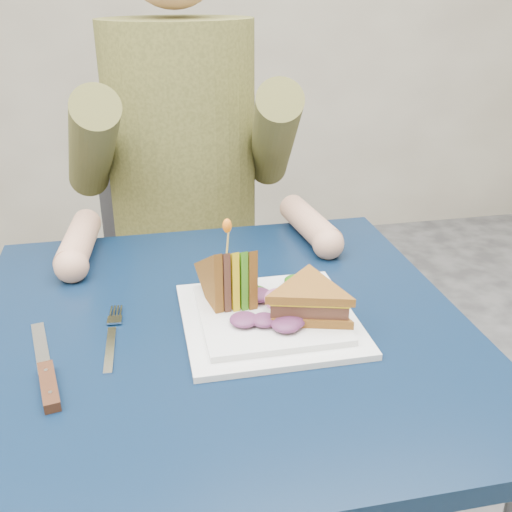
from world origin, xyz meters
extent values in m
cube|color=black|center=(0.00, 0.00, 0.71)|extent=(0.75, 0.75, 0.03)
cylinder|color=#595B5E|center=(-0.32, 0.32, 0.35)|extent=(0.04, 0.04, 0.70)
cylinder|color=#595B5E|center=(0.32, 0.32, 0.35)|extent=(0.04, 0.04, 0.70)
cube|color=#47474C|center=(0.00, 0.61, 0.45)|extent=(0.42, 0.40, 0.04)
cube|color=#47474C|center=(0.00, 0.79, 0.70)|extent=(0.42, 0.03, 0.46)
cylinder|color=#47474C|center=(-0.18, 0.44, 0.21)|extent=(0.02, 0.02, 0.43)
cylinder|color=#47474C|center=(0.18, 0.44, 0.21)|extent=(0.02, 0.02, 0.43)
cylinder|color=#47474C|center=(-0.18, 0.78, 0.21)|extent=(0.02, 0.02, 0.43)
cylinder|color=#47474C|center=(0.18, 0.78, 0.21)|extent=(0.02, 0.02, 0.43)
cylinder|color=brown|center=(0.00, 0.59, 0.87)|extent=(0.34, 0.34, 0.52)
cylinder|color=brown|center=(-0.20, 0.50, 0.89)|extent=(0.15, 0.39, 0.31)
cylinder|color=tan|center=(-0.23, 0.30, 0.76)|extent=(0.08, 0.20, 0.06)
sphere|color=tan|center=(-0.23, 0.20, 0.76)|extent=(0.06, 0.06, 0.06)
cylinder|color=brown|center=(0.20, 0.50, 0.89)|extent=(0.15, 0.39, 0.31)
cylinder|color=tan|center=(0.23, 0.30, 0.76)|extent=(0.08, 0.20, 0.06)
sphere|color=tan|center=(0.23, 0.20, 0.76)|extent=(0.06, 0.06, 0.06)
cube|color=white|center=(0.07, -0.01, 0.73)|extent=(0.26, 0.26, 0.01)
cube|color=white|center=(0.07, -0.01, 0.74)|extent=(0.21, 0.21, 0.01)
cube|color=silver|center=(-0.17, -0.04, 0.73)|extent=(0.02, 0.12, 0.00)
cube|color=silver|center=(-0.16, 0.04, 0.73)|extent=(0.02, 0.02, 0.00)
cube|color=silver|center=(-0.17, 0.06, 0.73)|extent=(0.01, 0.03, 0.00)
cube|color=silver|center=(-0.16, 0.06, 0.73)|extent=(0.01, 0.03, 0.00)
cube|color=silver|center=(-0.16, 0.06, 0.73)|extent=(0.01, 0.03, 0.00)
cube|color=silver|center=(-0.15, 0.06, 0.73)|extent=(0.01, 0.03, 0.00)
cube|color=silver|center=(-0.26, -0.01, 0.73)|extent=(0.04, 0.14, 0.00)
cube|color=black|center=(-0.24, -0.12, 0.74)|extent=(0.04, 0.10, 0.01)
cylinder|color=silver|center=(-0.25, -0.09, 0.74)|extent=(0.01, 0.01, 0.00)
cylinder|color=silver|center=(-0.24, -0.14, 0.74)|extent=(0.01, 0.01, 0.00)
cylinder|color=tan|center=(0.02, 0.03, 0.85)|extent=(0.01, 0.01, 0.06)
ellipsoid|color=orange|center=(0.02, 0.03, 0.88)|extent=(0.01, 0.01, 0.02)
torus|color=#9E4C7A|center=(0.09, -0.01, 0.77)|extent=(0.04, 0.04, 0.02)
camera|label=1|loc=(-0.11, -0.78, 1.21)|focal=42.00mm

